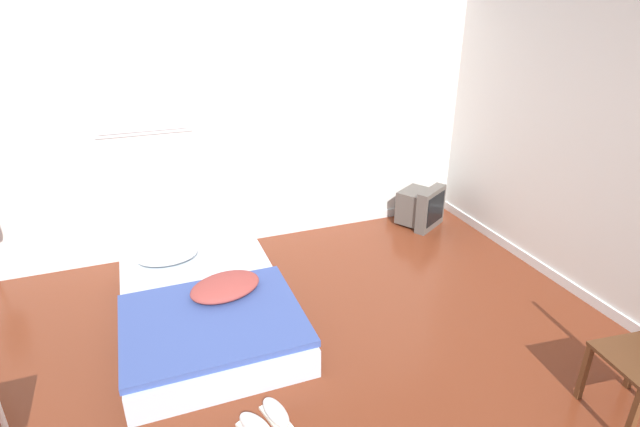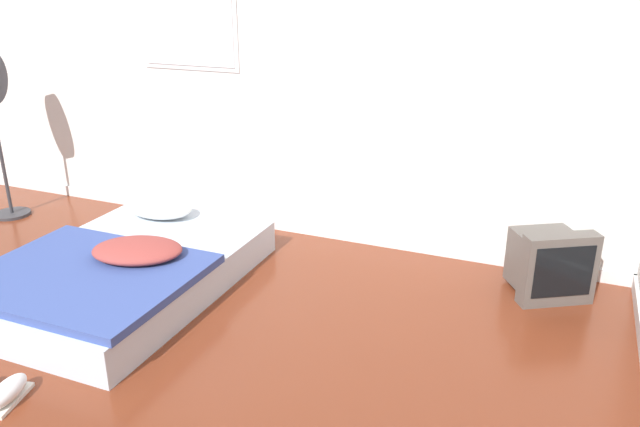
# 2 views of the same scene
# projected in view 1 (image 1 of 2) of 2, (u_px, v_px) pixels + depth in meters

# --- Properties ---
(wall_back) EXTENTS (7.66, 0.08, 2.60)m
(wall_back) POSITION_uv_depth(u_px,v_px,m) (214.00, 118.00, 4.63)
(wall_back) COLOR white
(wall_back) RESTS_ON ground_plane
(mattress_bed) EXTENTS (1.26, 1.80, 0.37)m
(mattress_bed) POSITION_uv_depth(u_px,v_px,m) (206.00, 307.00, 3.86)
(mattress_bed) COLOR silver
(mattress_bed) RESTS_ON ground_plane
(crt_tv) EXTENTS (0.55, 0.55, 0.45)m
(crt_tv) POSITION_uv_depth(u_px,v_px,m) (421.00, 207.00, 5.45)
(crt_tv) COLOR #56514C
(crt_tv) RESTS_ON ground_plane
(sneaker_pair) EXTENTS (0.33, 0.34, 0.10)m
(sneaker_pair) POSITION_uv_depth(u_px,v_px,m) (266.00, 420.00, 2.96)
(sneaker_pair) COLOR silver
(sneaker_pair) RESTS_ON ground_plane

